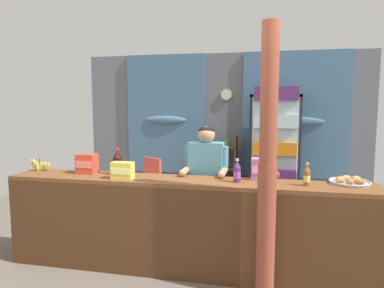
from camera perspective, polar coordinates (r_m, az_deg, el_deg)
The scene contains 16 objects.
ground_plane at distance 4.69m, azimuth 1.66°, elevation -15.50°, with size 8.27×8.27×0.00m, color #665B51.
back_wall_curtained at distance 6.28m, azimuth 5.31°, elevation 2.80°, with size 4.98×0.22×2.62m.
stall_counter at distance 3.65m, azimuth -1.77°, elevation -11.99°, with size 3.79×0.48×0.98m.
timber_post at distance 3.16m, azimuth 12.06°, elevation -4.30°, with size 0.19×0.17×2.45m.
drink_fridge at distance 5.72m, azimuth 13.15°, elevation -0.24°, with size 0.76×0.68×2.01m.
bottle_shelf_rack at distance 6.07m, azimuth 4.94°, elevation -4.18°, with size 0.48×0.28×1.21m.
plastic_lawn_chair at distance 5.91m, azimuth -7.35°, elevation -5.86°, with size 0.61×0.61×0.86m.
shopkeeper at distance 4.01m, azimuth 2.29°, elevation -5.11°, with size 0.50×0.42×1.51m.
soda_bottle_cola at distance 3.98m, azimuth -11.95°, elevation -3.04°, with size 0.10×0.10×0.30m.
soda_bottle_grape_soda at distance 3.54m, azimuth 7.27°, elevation -4.53°, with size 0.07×0.07×0.24m.
soda_bottle_iced_tea at distance 3.54m, azimuth 18.03°, elevation -4.93°, with size 0.06×0.06×0.22m.
snack_box_crackers at distance 4.13m, azimuth -16.59°, elevation -3.05°, with size 0.21×0.15×0.22m.
snack_box_instant_noodle at distance 3.74m, azimuth -11.13°, elevation -4.21°, with size 0.22×0.12×0.18m.
snack_box_wafer at distance 3.70m, azimuth 11.22°, elevation -3.98°, with size 0.22×0.14×0.22m.
pastry_tray at distance 3.79m, azimuth 24.07°, elevation -5.53°, with size 0.39×0.39×0.07m.
banana_bunch at distance 4.46m, azimuth -23.28°, elevation -3.24°, with size 0.27×0.06×0.16m.
Camera 1 is at (0.80, -2.99, 1.76)m, focal length 33.09 mm.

